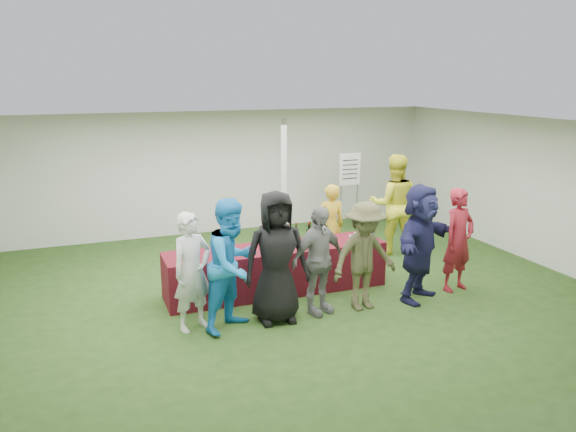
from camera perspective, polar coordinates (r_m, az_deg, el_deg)
name	(u,v)px	position (r m, az deg, el deg)	size (l,w,h in m)	color
ground	(281,292)	(9.26, -0.72, -7.68)	(60.00, 60.00, 0.00)	#284719
tent	(284,195)	(10.12, -0.41, 2.19)	(10.00, 10.00, 10.00)	white
serving_table	(277,269)	(9.16, -1.18, -5.43)	(3.60, 0.80, 0.75)	maroon
wine_bottles	(308,234)	(9.35, 2.05, -1.83)	(0.73, 0.16, 0.32)	black
wine_glasses	(256,248)	(8.65, -3.23, -3.23)	(2.78, 0.16, 0.16)	silver
water_bottle	(273,240)	(9.07, -1.57, -2.44)	(0.07, 0.07, 0.23)	silver
bar_towel	(358,236)	(9.66, 7.11, -2.06)	(0.25, 0.18, 0.03)	white
dump_bucket	(368,236)	(9.43, 8.10, -2.02)	(0.23, 0.23, 0.18)	slate
wine_list_sign	(350,175)	(12.39, 6.28, 4.14)	(0.50, 0.03, 1.80)	slate
staff_pourer	(330,226)	(10.21, 4.30, -1.05)	(0.57, 0.37, 1.56)	gold
staff_back	(394,204)	(11.19, 10.69, 1.18)	(0.96, 0.75, 1.97)	yellow
customer_0	(192,272)	(7.79, -9.71, -5.60)	(0.61, 0.40, 1.67)	silver
customer_1	(233,265)	(7.72, -5.64, -4.93)	(0.90, 0.70, 1.85)	#1B86D5
customer_2	(276,257)	(7.91, -1.20, -4.19)	(0.93, 0.61, 1.90)	black
customer_3	(318,260)	(8.21, 3.08, -4.52)	(0.95, 0.40, 1.63)	gray
customer_4	(364,256)	(8.43, 7.78, -4.06)	(1.07, 0.61, 1.65)	#4A4A2B
customer_5	(420,243)	(8.90, 13.27, -2.66)	(1.72, 0.55, 1.85)	#1B1C44
customer_6	(458,240)	(9.49, 16.92, -2.34)	(0.62, 0.41, 1.70)	maroon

